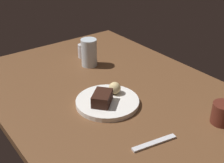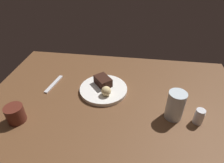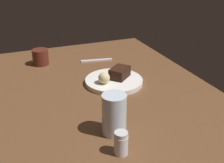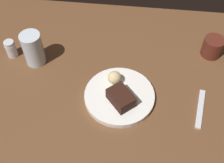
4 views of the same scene
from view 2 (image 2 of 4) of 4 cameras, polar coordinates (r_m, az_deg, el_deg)
The scene contains 8 objects.
dining_table at distance 90.06cm, azimuth 0.49°, elevation -6.50°, with size 120.00×84.00×3.00cm, color brown.
dessert_plate at distance 94.23cm, azimuth -2.54°, elevation -2.36°, with size 23.12×23.12×1.83cm, color white.
chocolate_cake_slice at distance 94.70cm, azimuth -2.72°, elevation 0.15°, with size 8.58×6.02×4.21cm, color black.
bread_roll at distance 88.10cm, azimuth -1.76°, elevation -2.85°, with size 4.55×4.55×4.55cm, color #DBC184.
salt_shaker at distance 84.86cm, azimuth 24.43°, elevation -9.44°, with size 3.81×3.81×6.71cm.
water_glass at distance 81.73cm, azimuth 18.28°, elevation -6.75°, with size 7.20×7.20×12.57cm, color silver.
coffee_cup at distance 87.18cm, azimuth -26.79°, elevation -8.56°, with size 7.35×7.35×7.24cm, color #562319.
dessert_spoon at distance 103.06cm, azimuth -16.89°, elevation -0.70°, with size 15.00×1.80×0.70cm, color silver.
Camera 2 is at (8.45, -65.79, 62.42)cm, focal length 30.79 mm.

